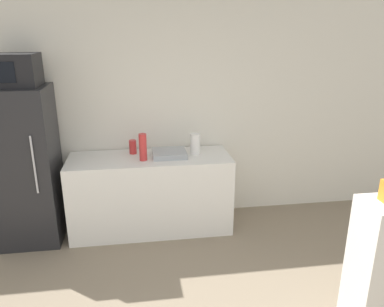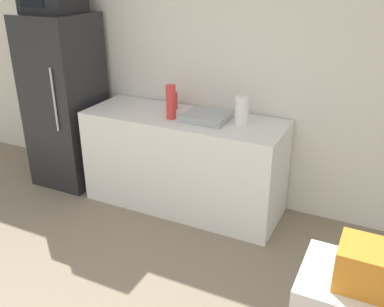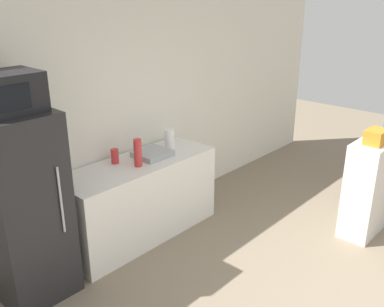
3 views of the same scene
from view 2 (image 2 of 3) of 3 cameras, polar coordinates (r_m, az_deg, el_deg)
name	(u,v)px [view 2 (image 2 of 3)]	position (r m, az deg, el deg)	size (l,w,h in m)	color
wall_back	(196,59)	(3.96, 0.53, 12.50)	(8.00, 0.06, 2.60)	silver
refrigerator	(66,102)	(4.43, -16.50, 6.62)	(0.61, 0.63, 1.68)	#232326
counter	(184,162)	(3.89, -1.12, -1.13)	(1.79, 0.64, 0.87)	silver
sink_basin	(207,117)	(3.63, 1.97, 4.94)	(0.37, 0.33, 0.06)	#9EA3A8
bottle_tall	(171,102)	(3.64, -2.82, 6.88)	(0.08, 0.08, 0.29)	red
bottle_short	(173,101)	(3.91, -2.53, 7.07)	(0.08, 0.08, 0.16)	red
basket	(378,269)	(1.60, 23.54, -13.98)	(0.26, 0.18, 0.15)	orange
paper_towel_roll	(242,111)	(3.53, 6.64, 5.71)	(0.11, 0.11, 0.23)	white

